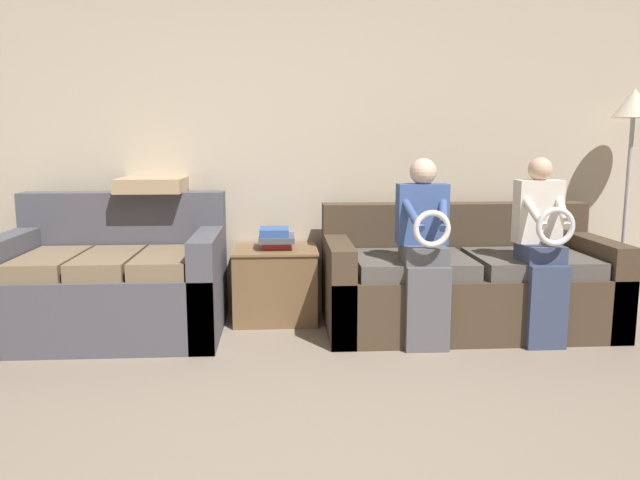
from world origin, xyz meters
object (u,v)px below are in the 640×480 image
at_px(child_right_seated, 542,243).
at_px(floor_lamp, 632,126).
at_px(couch_main, 464,283).
at_px(throw_pillow, 152,185).
at_px(book_stack, 276,238).
at_px(side_shelf, 275,283).
at_px(child_left_seated, 424,245).
at_px(couch_side, 115,285).

xyz_separation_m(child_right_seated, floor_lamp, (0.91, 0.66, 0.75)).
bearing_deg(floor_lamp, couch_main, -167.83).
bearing_deg(throw_pillow, child_right_seated, -15.43).
height_order(book_stack, throw_pillow, throw_pillow).
relative_size(couch_main, book_stack, 6.23).
relative_size(side_shelf, throw_pillow, 1.33).
relative_size(side_shelf, book_stack, 1.95).
xyz_separation_m(child_left_seated, throw_pillow, (-1.81, 0.71, 0.34)).
height_order(couch_main, child_right_seated, child_right_seated).
height_order(couch_side, throw_pillow, throw_pillow).
xyz_separation_m(couch_main, book_stack, (-1.31, 0.25, 0.29)).
bearing_deg(book_stack, couch_side, -166.45).
relative_size(couch_main, child_right_seated, 1.63).
bearing_deg(side_shelf, couch_main, -10.79).
bearing_deg(child_left_seated, floor_lamp, 21.45).
xyz_separation_m(book_stack, throw_pillow, (-0.88, 0.08, 0.38)).
height_order(couch_main, child_left_seated, child_left_seated).
height_order(child_left_seated, side_shelf, child_left_seated).
bearing_deg(child_right_seated, floor_lamp, 35.80).
relative_size(couch_main, throw_pillow, 4.25).
relative_size(couch_main, side_shelf, 3.20).
height_order(floor_lamp, throw_pillow, floor_lamp).
bearing_deg(couch_main, side_shelf, 169.21).
bearing_deg(child_left_seated, child_right_seated, -0.14).
xyz_separation_m(floor_lamp, throw_pillow, (-3.47, 0.05, -0.41)).
relative_size(couch_main, child_left_seated, 1.64).
relative_size(child_left_seated, floor_lamp, 0.71).
distance_m(child_right_seated, throw_pillow, 2.68).
relative_size(child_right_seated, floor_lamp, 0.71).
bearing_deg(child_right_seated, couch_side, 172.41).
xyz_separation_m(couch_side, child_right_seated, (2.77, -0.37, 0.31)).
relative_size(couch_side, side_shelf, 2.35).
bearing_deg(couch_main, child_left_seated, -135.11).
xyz_separation_m(couch_main, couch_side, (-2.40, -0.01, 0.03)).
relative_size(child_left_seated, book_stack, 3.80).
bearing_deg(couch_main, throw_pillow, 171.42).
distance_m(couch_main, couch_side, 2.40).
distance_m(book_stack, floor_lamp, 2.72).
height_order(child_right_seated, throw_pillow, child_right_seated).
distance_m(couch_side, child_right_seated, 2.81).
distance_m(child_left_seated, child_right_seated, 0.75).
bearing_deg(floor_lamp, side_shelf, -179.43).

